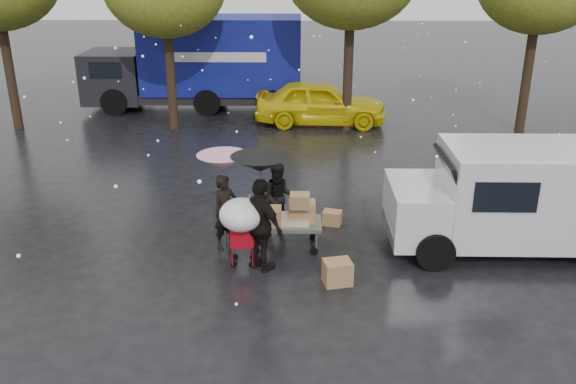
{
  "coord_description": "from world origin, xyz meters",
  "views": [
    {
      "loc": [
        0.89,
        -10.55,
        5.85
      ],
      "look_at": [
        0.66,
        1.0,
        1.23
      ],
      "focal_mm": 38.0,
      "sensor_mm": 36.0,
      "label": 1
    }
  ],
  "objects_px": {
    "yellow_taxi": "(321,103)",
    "vendor_cart": "(289,216)",
    "person_black": "(261,225)",
    "blue_truck": "(201,63)",
    "person_pink": "(225,212)",
    "white_van": "(518,196)",
    "shopping_cart": "(241,218)"
  },
  "relations": [
    {
      "from": "blue_truck",
      "to": "shopping_cart",
      "type": "bearing_deg",
      "value": -78.15
    },
    {
      "from": "person_black",
      "to": "white_van",
      "type": "relative_size",
      "value": 0.38
    },
    {
      "from": "person_pink",
      "to": "white_van",
      "type": "xyz_separation_m",
      "value": [
        6.0,
        0.07,
        0.36
      ]
    },
    {
      "from": "shopping_cart",
      "to": "yellow_taxi",
      "type": "height_order",
      "value": "yellow_taxi"
    },
    {
      "from": "vendor_cart",
      "to": "yellow_taxi",
      "type": "relative_size",
      "value": 0.33
    },
    {
      "from": "person_black",
      "to": "yellow_taxi",
      "type": "bearing_deg",
      "value": -53.14
    },
    {
      "from": "person_pink",
      "to": "shopping_cart",
      "type": "bearing_deg",
      "value": -109.01
    },
    {
      "from": "yellow_taxi",
      "to": "vendor_cart",
      "type": "bearing_deg",
      "value": 177.01
    },
    {
      "from": "person_black",
      "to": "white_van",
      "type": "bearing_deg",
      "value": -124.12
    },
    {
      "from": "person_pink",
      "to": "blue_truck",
      "type": "relative_size",
      "value": 0.19
    },
    {
      "from": "vendor_cart",
      "to": "blue_truck",
      "type": "distance_m",
      "value": 12.63
    },
    {
      "from": "blue_truck",
      "to": "vendor_cart",
      "type": "bearing_deg",
      "value": -73.33
    },
    {
      "from": "person_black",
      "to": "shopping_cart",
      "type": "bearing_deg",
      "value": 36.6
    },
    {
      "from": "vendor_cart",
      "to": "yellow_taxi",
      "type": "bearing_deg",
      "value": 84.43
    },
    {
      "from": "white_van",
      "to": "shopping_cart",
      "type": "bearing_deg",
      "value": -170.08
    },
    {
      "from": "vendor_cart",
      "to": "yellow_taxi",
      "type": "xyz_separation_m",
      "value": [
        0.95,
        9.76,
        0.06
      ]
    },
    {
      "from": "person_pink",
      "to": "yellow_taxi",
      "type": "height_order",
      "value": "person_pink"
    },
    {
      "from": "person_black",
      "to": "yellow_taxi",
      "type": "height_order",
      "value": "person_black"
    },
    {
      "from": "vendor_cart",
      "to": "shopping_cart",
      "type": "bearing_deg",
      "value": -135.42
    },
    {
      "from": "white_van",
      "to": "person_black",
      "type": "bearing_deg",
      "value": -168.79
    },
    {
      "from": "person_pink",
      "to": "person_black",
      "type": "xyz_separation_m",
      "value": [
        0.81,
        -0.96,
        0.14
      ]
    },
    {
      "from": "shopping_cart",
      "to": "yellow_taxi",
      "type": "relative_size",
      "value": 0.32
    },
    {
      "from": "blue_truck",
      "to": "yellow_taxi",
      "type": "bearing_deg",
      "value": -26.74
    },
    {
      "from": "shopping_cart",
      "to": "yellow_taxi",
      "type": "distance_m",
      "value": 10.8
    },
    {
      "from": "person_pink",
      "to": "white_van",
      "type": "relative_size",
      "value": 0.33
    },
    {
      "from": "person_black",
      "to": "vendor_cart",
      "type": "distance_m",
      "value": 1.09
    },
    {
      "from": "vendor_cart",
      "to": "shopping_cart",
      "type": "distance_m",
      "value": 1.3
    },
    {
      "from": "person_black",
      "to": "blue_truck",
      "type": "xyz_separation_m",
      "value": [
        -3.1,
        12.99,
        0.82
      ]
    },
    {
      "from": "person_black",
      "to": "blue_truck",
      "type": "distance_m",
      "value": 13.38
    },
    {
      "from": "shopping_cart",
      "to": "blue_truck",
      "type": "xyz_separation_m",
      "value": [
        -2.72,
        12.94,
        0.69
      ]
    },
    {
      "from": "person_black",
      "to": "vendor_cart",
      "type": "height_order",
      "value": "person_black"
    },
    {
      "from": "white_van",
      "to": "yellow_taxi",
      "type": "bearing_deg",
      "value": 111.08
    }
  ]
}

